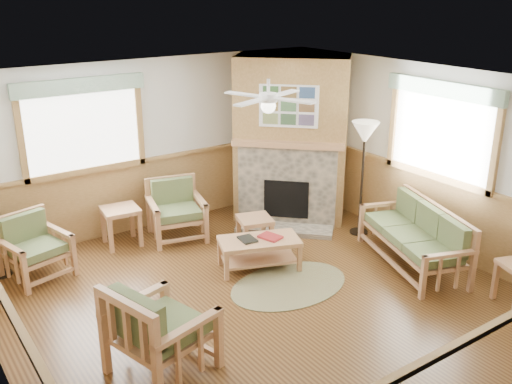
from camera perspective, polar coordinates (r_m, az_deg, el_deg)
floor at (r=7.32m, az=0.56°, el=-10.71°), size 6.00×6.00×0.01m
ceiling at (r=6.38m, az=0.64°, el=10.69°), size 6.00×6.00×0.01m
wall_back at (r=9.23m, az=-10.27°, el=4.69°), size 6.00×0.02×2.70m
wall_front at (r=4.85m, az=21.97°, el=-11.01°), size 6.00×0.02×2.70m
wall_right at (r=8.73m, az=16.92°, el=3.26°), size 0.02×6.00×2.70m
wainscot at (r=7.05m, az=0.57°, el=-6.82°), size 6.00×6.00×1.10m
fireplace at (r=9.47m, az=3.57°, el=5.37°), size 3.11×3.11×2.70m
window_back at (r=8.57m, az=-17.44°, el=11.03°), size 1.90×0.16×1.50m
window_right at (r=8.33m, az=18.64°, el=10.67°), size 0.16×1.90×1.50m
ceiling_fan at (r=6.80m, az=1.25°, el=10.92°), size 1.59×1.59×0.36m
sofa at (r=8.28m, az=15.41°, el=-4.29°), size 2.02×1.35×0.86m
armchair_back_left at (r=8.20m, az=-21.22°, el=-5.22°), size 0.93×0.93×0.86m
armchair_back_right at (r=8.90m, az=-7.94°, el=-1.86°), size 0.97×0.97×0.90m
armchair_left at (r=5.95m, az=-9.45°, el=-13.23°), size 1.08×1.08×0.99m
coffee_table at (r=7.96m, az=0.33°, el=-6.18°), size 1.23×0.91×0.44m
end_table_chairs at (r=8.88m, az=-13.30°, el=-3.36°), size 0.58×0.57×0.59m
footstool at (r=8.70m, az=-0.12°, el=-3.87°), size 0.61×0.61×0.42m
braided_rug at (r=7.63m, az=3.33°, el=-9.26°), size 1.89×1.89×0.01m
floor_lamp_right at (r=8.97m, az=10.56°, el=1.30°), size 0.45×0.45×1.82m
book_red at (r=7.90m, az=1.44°, el=-4.41°), size 0.30×0.35×0.03m
book_dark at (r=7.83m, az=-0.86°, el=-4.66°), size 0.23×0.29×0.03m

